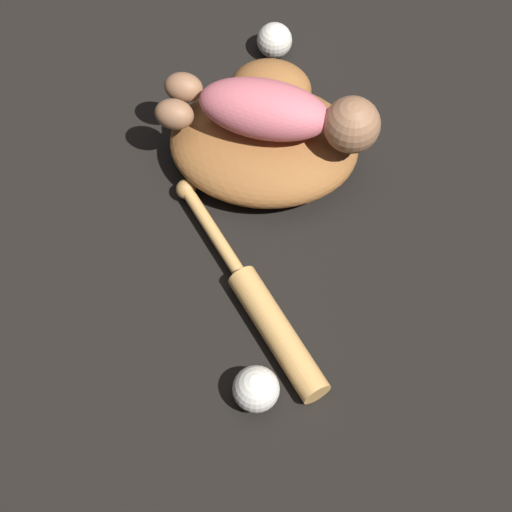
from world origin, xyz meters
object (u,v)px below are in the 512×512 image
Objects in this scene: baby_figure at (277,112)px; baseball at (256,389)px; baseball_glove at (265,135)px; baseball_spare at (274,40)px; baseball_bat at (263,309)px.

baby_figure is 5.00× the size of baseball.
baseball_spare is (0.08, 0.22, -0.02)m from baseball_glove.
baseball_bat is 6.48× the size of baseball_spare.
baseball is (-0.13, -0.44, -0.02)m from baseball_glove.
baseball_bat is (-0.10, -0.28, -0.12)m from baby_figure.
baseball_spare is at bearing 74.97° from baby_figure.
baby_figure is 0.28m from baseball_spare.
baseball_glove is at bearing 73.18° from baseball.
baseball_bat is at bearing 70.76° from baseball.
baseball_glove is 0.10m from baby_figure.
baby_figure is 0.32m from baseball_bat.
baby_figure is at bearing 70.58° from baseball_bat.
baseball_bat is at bearing -107.38° from baseball_spare.
baseball_glove reaches higher than baseball.
baseball reaches higher than baseball_spare.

